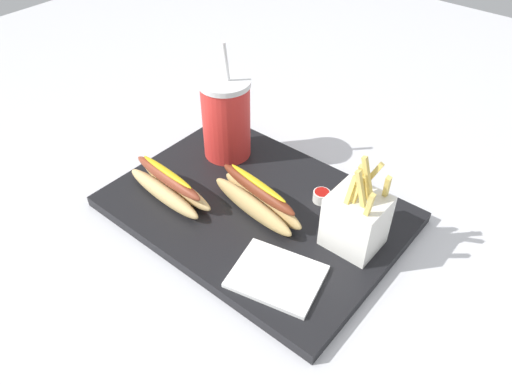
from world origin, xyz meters
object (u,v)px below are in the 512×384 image
object	(u,v)px
ketchup_cup_1	(322,196)
napkin_stack	(277,276)
hot_dog_1	(258,199)
hot_dog_2	(169,186)
fries_basket	(356,220)
soda_cup	(226,118)

from	to	relation	value
ketchup_cup_1	napkin_stack	bearing A→B (deg)	-75.98
hot_dog_1	hot_dog_2	distance (m)	0.16
hot_dog_1	hot_dog_2	world-z (taller)	hot_dog_1
hot_dog_1	hot_dog_2	size ratio (longest dim) A/B	1.03
fries_basket	hot_dog_1	xyz separation A→B (m)	(-0.16, -0.04, -0.02)
ketchup_cup_1	napkin_stack	xyz separation A→B (m)	(0.05, -0.19, -0.01)
soda_cup	napkin_stack	world-z (taller)	soda_cup
hot_dog_1	ketchup_cup_1	bearing A→B (deg)	52.75
hot_dog_2	napkin_stack	xyz separation A→B (m)	(0.26, -0.02, -0.02)
fries_basket	ketchup_cup_1	bearing A→B (deg)	151.31
soda_cup	napkin_stack	size ratio (longest dim) A/B	1.78
soda_cup	napkin_stack	bearing A→B (deg)	-34.80
hot_dog_1	napkin_stack	xyz separation A→B (m)	(0.12, -0.09, -0.02)
hot_dog_1	ketchup_cup_1	xyz separation A→B (m)	(0.07, 0.09, -0.02)
soda_cup	napkin_stack	xyz separation A→B (m)	(0.27, -0.19, -0.08)
fries_basket	ketchup_cup_1	xyz separation A→B (m)	(-0.09, 0.05, -0.04)
soda_cup	napkin_stack	distance (m)	0.34
napkin_stack	hot_dog_2	bearing A→B (deg)	174.57
soda_cup	fries_basket	size ratio (longest dim) A/B	1.37
soda_cup	hot_dog_1	size ratio (longest dim) A/B	1.21
hot_dog_2	napkin_stack	distance (m)	0.26
fries_basket	hot_dog_2	world-z (taller)	fries_basket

